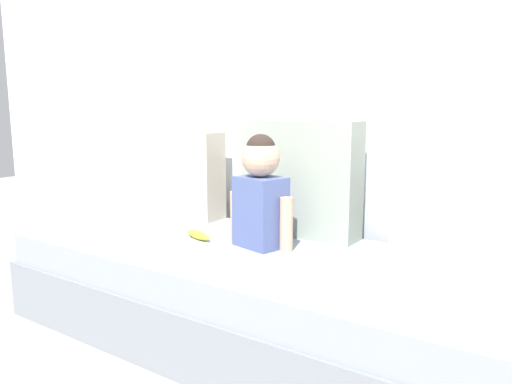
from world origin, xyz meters
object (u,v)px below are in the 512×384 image
(throw_pillow_center, at_px, (301,178))
(banana, at_px, (199,235))
(throw_pillow_left, at_px, (185,174))
(toddler, at_px, (261,192))
(throw_pillow_right, at_px, (465,198))
(couch, at_px, (260,298))

(throw_pillow_center, relative_size, banana, 3.32)
(throw_pillow_left, distance_m, toddler, 0.74)
(throw_pillow_right, relative_size, banana, 3.13)
(throw_pillow_center, distance_m, throw_pillow_right, 0.72)
(couch, height_order, toddler, toddler)
(throw_pillow_center, xyz_separation_m, toddler, (-0.04, -0.27, -0.03))
(throw_pillow_right, distance_m, toddler, 0.81)
(throw_pillow_center, bearing_deg, toddler, -98.62)
(throw_pillow_center, bearing_deg, throw_pillow_right, 0.00)
(throw_pillow_left, relative_size, throw_pillow_right, 0.88)
(throw_pillow_left, height_order, throw_pillow_right, throw_pillow_right)
(banana, bearing_deg, throw_pillow_center, 44.75)
(throw_pillow_right, bearing_deg, throw_pillow_left, 180.00)
(couch, height_order, throw_pillow_right, throw_pillow_right)
(banana, bearing_deg, throw_pillow_left, 138.58)
(throw_pillow_center, bearing_deg, banana, -135.25)
(couch, distance_m, throw_pillow_left, 0.91)
(couch, xyz_separation_m, throw_pillow_center, (0.00, 0.34, 0.48))
(throw_pillow_left, bearing_deg, throw_pillow_right, 0.00)
(toddler, bearing_deg, throw_pillow_left, 158.11)
(couch, xyz_separation_m, banana, (-0.34, 0.00, 0.23))
(couch, bearing_deg, banana, 179.68)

